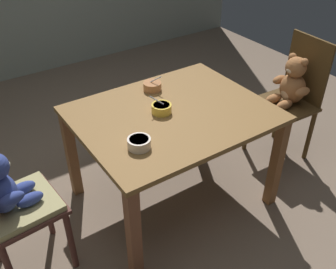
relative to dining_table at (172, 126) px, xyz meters
name	(u,v)px	position (x,y,z in m)	size (l,w,h in m)	color
ground_plane	(172,198)	(0.00, 0.00, -0.62)	(5.20, 5.20, 0.04)	#766251
dining_table	(172,126)	(0.00, 0.00, 0.00)	(1.16, 0.93, 0.71)	brown
teddy_chair_near_right	(291,90)	(1.03, -0.06, -0.03)	(0.41, 0.42, 0.95)	#4C3519
teddy_chair_near_left	(9,199)	(-1.02, -0.02, -0.05)	(0.43, 0.41, 0.85)	#4E2B24
porridge_bowl_terracotta_far_center	(152,86)	(0.05, 0.31, 0.13)	(0.12, 0.12, 0.11)	#B67548
porridge_bowl_yellow_center	(161,108)	(-0.06, 0.03, 0.13)	(0.12, 0.12, 0.12)	yellow
porridge_bowl_cream_near_left	(139,143)	(-0.35, -0.20, 0.13)	(0.13, 0.13, 0.05)	beige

